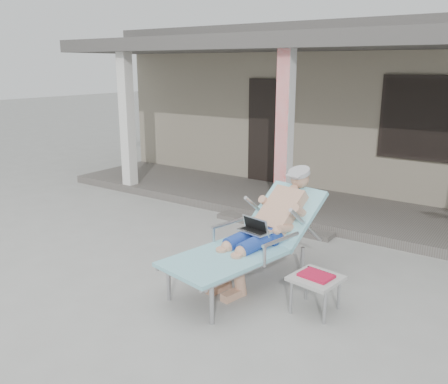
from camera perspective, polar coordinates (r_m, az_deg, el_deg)
The scene contains 7 objects.
ground at distance 6.22m, azimuth -2.51°, elevation -8.90°, with size 60.00×60.00×0.00m, color #9E9E99.
house at distance 11.57m, azimuth 17.53°, elevation 10.16°, with size 10.40×5.40×3.30m.
porch_deck at distance 8.62m, azimuth 9.61°, elevation -1.63°, with size 10.00×2.00×0.15m, color #605B56.
porch_overhang at distance 8.22m, azimuth 10.30°, elevation 16.70°, with size 10.00×2.30×2.85m.
porch_step at distance 7.65m, azimuth 5.89°, elevation -3.96°, with size 2.00×0.30×0.07m, color #605B56.
lounger at distance 5.53m, azimuth 4.14°, elevation -2.50°, with size 1.20×2.22×1.40m.
side_table at distance 5.11m, azimuth 11.01°, elevation -10.35°, with size 0.53×0.53×0.42m.
Camera 1 is at (3.45, -4.51, 2.53)m, focal length 38.00 mm.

